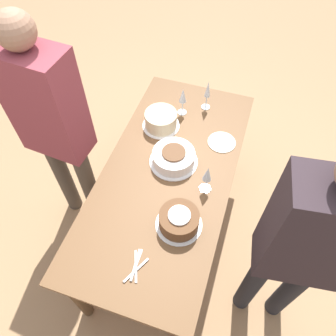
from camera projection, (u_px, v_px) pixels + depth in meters
The scene contains 12 objects.
ground_plane at pixel (168, 227), 2.63m from camera, with size 12.00×12.00×0.00m, color #A87F56.
dining_table at pixel (168, 183), 2.12m from camera, with size 1.70×0.79×0.75m.
cake_center_white at pixel (174, 157), 2.04m from camera, with size 0.31×0.31×0.10m.
cake_front_chocolate at pixel (179, 220), 1.78m from camera, with size 0.26×0.26×0.12m.
cake_back_decorated at pixel (161, 120), 2.22m from camera, with size 0.26×0.26×0.12m.
wine_glass_near at pixel (183, 97), 2.23m from camera, with size 0.07×0.07×0.21m.
wine_glass_far at pixel (208, 91), 2.25m from camera, with size 0.06×0.06×0.23m.
wine_glass_extra at pixel (207, 175), 1.85m from camera, with size 0.07×0.07×0.21m.
dessert_plate_right at pixel (222, 142), 2.17m from camera, with size 0.19×0.19×0.01m.
fork_pile at pixel (136, 266), 1.67m from camera, with size 0.19×0.09×0.01m.
person_cutting at pixel (305, 246), 1.47m from camera, with size 0.27×0.42×1.66m.
person_watching at pixel (52, 122), 1.91m from camera, with size 0.25×0.42×1.69m.
Camera 1 is at (-1.12, -0.37, 2.40)m, focal length 35.00 mm.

